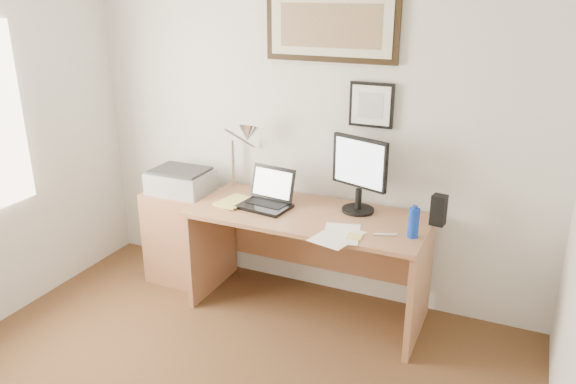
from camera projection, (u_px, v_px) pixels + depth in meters
The scene contains 17 objects.
wall_back at pixel (310, 127), 3.99m from camera, with size 3.50×0.02×2.50m, color silver.
side_cabinet at pixel (184, 235), 4.37m from camera, with size 0.50×0.40×0.73m, color #96603F.
water_bottle at pixel (414, 223), 3.40m from camera, with size 0.07×0.07×0.19m, color #0D32AB.
bottle_cap at pixel (415, 207), 3.36m from camera, with size 0.03×0.03×0.02m, color #0D32AB.
speaker at pixel (439, 210), 3.57m from camera, with size 0.09×0.08×0.20m, color black.
paper_sheet_a at pixel (337, 236), 3.44m from camera, with size 0.23×0.33×0.00m, color white.
paper_sheet_b at pixel (341, 233), 3.47m from camera, with size 0.22×0.31×0.00m, color white.
sticky_pad at pixel (355, 236), 3.42m from camera, with size 0.09×0.09×0.01m, color #EBDB6F.
marker_pen at pixel (385, 234), 3.45m from camera, with size 0.02×0.02×0.14m, color white.
book at pixel (224, 199), 4.01m from camera, with size 0.19×0.26×0.02m, color #DACF67.
desk at pixel (313, 240), 3.94m from camera, with size 1.60×0.70×0.75m.
laptop at pixel (268, 198), 3.90m from camera, with size 0.37×0.33×0.26m.
lcd_monitor at pixel (359, 171), 3.72m from camera, with size 0.41×0.22×0.52m.
printer at pixel (181, 181), 4.22m from camera, with size 0.44×0.34×0.18m.
desk_lamp at pixel (247, 136), 4.01m from camera, with size 0.29×0.27×0.53m.
picture_large at pixel (331, 26), 3.67m from camera, with size 0.92×0.04×0.47m.
picture_small at pixel (371, 105), 3.73m from camera, with size 0.30×0.03×0.30m.
Camera 1 is at (1.45, -1.63, 2.19)m, focal length 35.00 mm.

